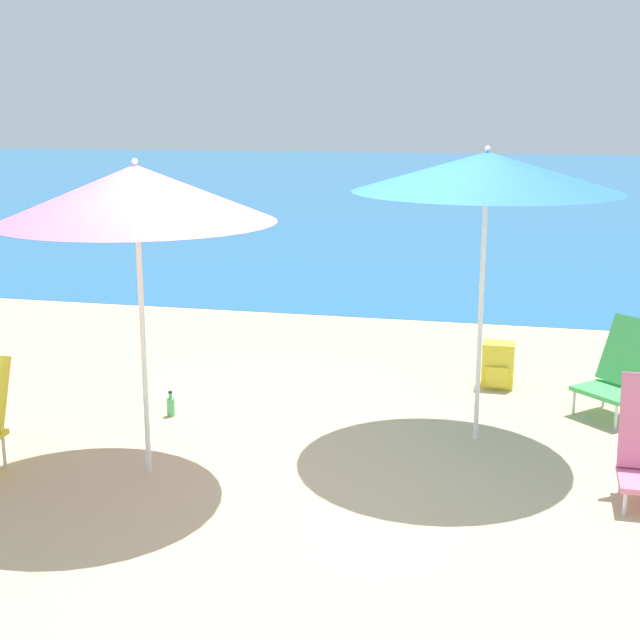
{
  "coord_description": "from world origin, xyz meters",
  "views": [
    {
      "loc": [
        1.61,
        -5.53,
        2.44
      ],
      "look_at": [
        0.23,
        0.33,
        1.0
      ],
      "focal_mm": 50.0,
      "sensor_mm": 36.0,
      "label": 1
    }
  ],
  "objects_px": {
    "beach_umbrella_pink": "(136,194)",
    "water_bottle": "(171,406)",
    "backpack_yellow": "(498,365)",
    "beach_chair_green": "(622,370)",
    "beach_umbrella_blue": "(487,172)"
  },
  "relations": [
    {
      "from": "beach_umbrella_pink",
      "to": "backpack_yellow",
      "type": "relative_size",
      "value": 5.23
    },
    {
      "from": "beach_umbrella_pink",
      "to": "backpack_yellow",
      "type": "distance_m",
      "value": 3.78
    },
    {
      "from": "beach_umbrella_pink",
      "to": "water_bottle",
      "type": "bearing_deg",
      "value": 105.06
    },
    {
      "from": "beach_umbrella_blue",
      "to": "backpack_yellow",
      "type": "xyz_separation_m",
      "value": [
        0.11,
        1.37,
        -1.8
      ]
    },
    {
      "from": "water_bottle",
      "to": "beach_umbrella_pink",
      "type": "bearing_deg",
      "value": -74.94
    },
    {
      "from": "beach_umbrella_pink",
      "to": "water_bottle",
      "type": "height_order",
      "value": "beach_umbrella_pink"
    },
    {
      "from": "beach_chair_green",
      "to": "beach_umbrella_pink",
      "type": "bearing_deg",
      "value": -104.98
    },
    {
      "from": "water_bottle",
      "to": "beach_umbrella_blue",
      "type": "bearing_deg",
      "value": 0.96
    },
    {
      "from": "beach_umbrella_pink",
      "to": "beach_chair_green",
      "type": "height_order",
      "value": "beach_umbrella_pink"
    },
    {
      "from": "beach_chair_green",
      "to": "water_bottle",
      "type": "xyz_separation_m",
      "value": [
        -3.54,
        -0.85,
        -0.3
      ]
    },
    {
      "from": "backpack_yellow",
      "to": "water_bottle",
      "type": "xyz_separation_m",
      "value": [
        -2.55,
        -1.41,
        -0.12
      ]
    },
    {
      "from": "beach_chair_green",
      "to": "water_bottle",
      "type": "height_order",
      "value": "beach_chair_green"
    },
    {
      "from": "backpack_yellow",
      "to": "water_bottle",
      "type": "height_order",
      "value": "backpack_yellow"
    },
    {
      "from": "beach_chair_green",
      "to": "water_bottle",
      "type": "bearing_deg",
      "value": -122.53
    },
    {
      "from": "water_bottle",
      "to": "backpack_yellow",
      "type": "bearing_deg",
      "value": 28.91
    }
  ]
}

